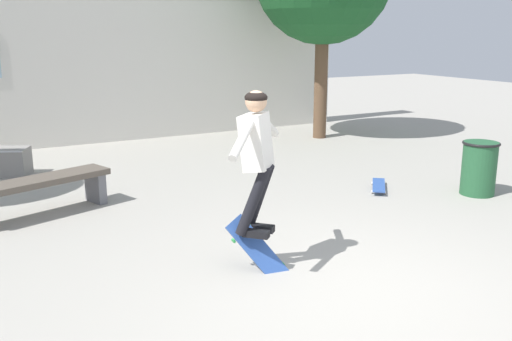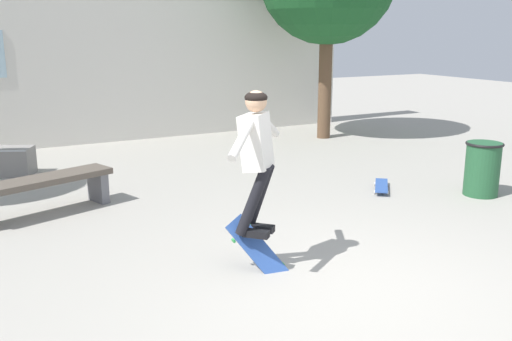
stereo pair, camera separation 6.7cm
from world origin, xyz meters
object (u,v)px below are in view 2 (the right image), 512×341
at_px(skateboard_flipping, 260,252).
at_px(trash_bin, 482,168).
at_px(skater, 256,150).
at_px(skateboard_resting, 381,186).
at_px(park_bench, 45,187).

bearing_deg(skateboard_flipping, trash_bin, 54.07).
relative_size(skater, skateboard_flipping, 1.95).
distance_m(trash_bin, skateboard_flipping, 4.25).
relative_size(skater, skateboard_resting, 1.99).
relative_size(park_bench, skateboard_flipping, 2.50).
height_order(trash_bin, skateboard_flipping, trash_bin).
relative_size(skateboard_flipping, skateboard_resting, 1.02).
height_order(park_bench, skater, skater).
distance_m(park_bench, skateboard_flipping, 3.35).
bearing_deg(skateboard_flipping, park_bench, 161.27).
relative_size(park_bench, skater, 1.28).
bearing_deg(skateboard_flipping, skater, 146.06).
height_order(skater, skateboard_resting, skater).
bearing_deg(trash_bin, skateboard_flipping, -168.25).
bearing_deg(trash_bin, skater, -168.94).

